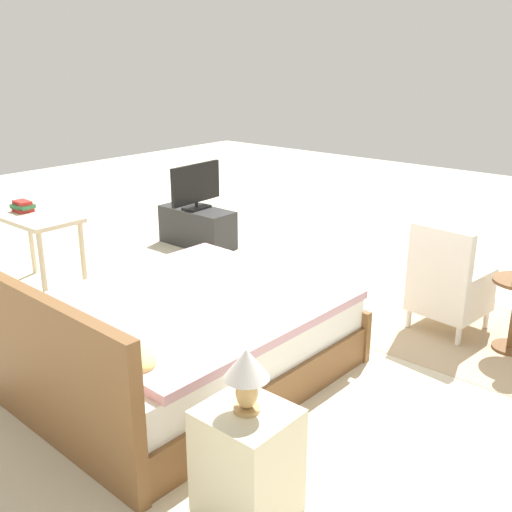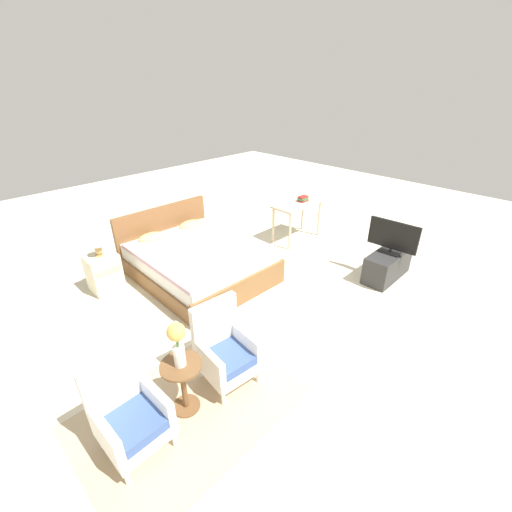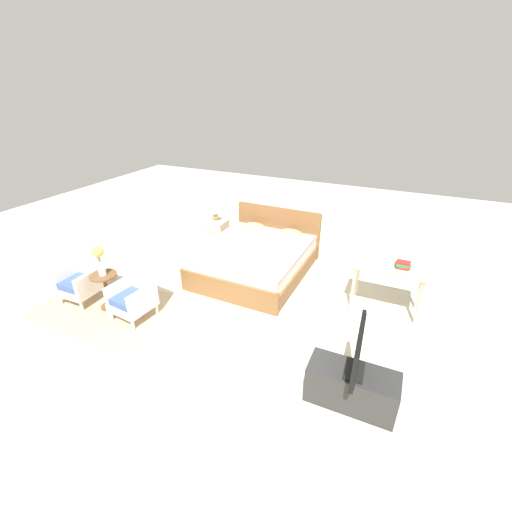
{
  "view_description": "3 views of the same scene",
  "coord_description": "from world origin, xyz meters",
  "px_view_note": "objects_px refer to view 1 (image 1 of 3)",
  "views": [
    {
      "loc": [
        -3.08,
        3.65,
        2.22
      ],
      "look_at": [
        0.1,
        -0.04,
        0.56
      ],
      "focal_mm": 42.0,
      "sensor_mm": 36.0,
      "label": 1
    },
    {
      "loc": [
        -3.02,
        -3.03,
        2.99
      ],
      "look_at": [
        0.2,
        0.13,
        0.6
      ],
      "focal_mm": 24.0,
      "sensor_mm": 36.0,
      "label": 2
    },
    {
      "loc": [
        2.15,
        -4.01,
        3.18
      ],
      "look_at": [
        0.17,
        0.33,
        0.77
      ],
      "focal_mm": 24.0,
      "sensor_mm": 36.0,
      "label": 3
    }
  ],
  "objects_px": {
    "armchair_by_window_right": "(447,288)",
    "table_lamp": "(247,371)",
    "book_stack": "(23,206)",
    "tv_stand": "(197,227)",
    "bed": "(178,340)",
    "nightstand": "(247,462)",
    "tv_flatscreen": "(196,186)",
    "vanity_desk": "(33,226)"
  },
  "relations": [
    {
      "from": "armchair_by_window_right",
      "to": "vanity_desk",
      "type": "bearing_deg",
      "value": 26.93
    },
    {
      "from": "table_lamp",
      "to": "bed",
      "type": "bearing_deg",
      "value": -28.3
    },
    {
      "from": "tv_flatscreen",
      "to": "table_lamp",
      "type": "bearing_deg",
      "value": 139.28
    },
    {
      "from": "table_lamp",
      "to": "tv_flatscreen",
      "type": "relative_size",
      "value": 0.42
    },
    {
      "from": "tv_flatscreen",
      "to": "nightstand",
      "type": "bearing_deg",
      "value": 139.28
    },
    {
      "from": "table_lamp",
      "to": "tv_flatscreen",
      "type": "bearing_deg",
      "value": -40.72
    },
    {
      "from": "table_lamp",
      "to": "tv_stand",
      "type": "relative_size",
      "value": 0.34
    },
    {
      "from": "nightstand",
      "to": "table_lamp",
      "type": "xyz_separation_m",
      "value": [
        -0.0,
        0.0,
        0.51
      ]
    },
    {
      "from": "tv_stand",
      "to": "vanity_desk",
      "type": "relative_size",
      "value": 0.92
    },
    {
      "from": "vanity_desk",
      "to": "book_stack",
      "type": "bearing_deg",
      "value": -0.57
    },
    {
      "from": "vanity_desk",
      "to": "tv_flatscreen",
      "type": "bearing_deg",
      "value": -93.93
    },
    {
      "from": "armchair_by_window_right",
      "to": "nightstand",
      "type": "height_order",
      "value": "armchair_by_window_right"
    },
    {
      "from": "bed",
      "to": "book_stack",
      "type": "distance_m",
      "value": 2.52
    },
    {
      "from": "tv_flatscreen",
      "to": "vanity_desk",
      "type": "distance_m",
      "value": 2.02
    },
    {
      "from": "table_lamp",
      "to": "tv_stand",
      "type": "height_order",
      "value": "table_lamp"
    },
    {
      "from": "tv_stand",
      "to": "vanity_desk",
      "type": "distance_m",
      "value": 2.07
    },
    {
      "from": "armchair_by_window_right",
      "to": "tv_flatscreen",
      "type": "bearing_deg",
      "value": -4.97
    },
    {
      "from": "tv_stand",
      "to": "tv_flatscreen",
      "type": "height_order",
      "value": "tv_flatscreen"
    },
    {
      "from": "nightstand",
      "to": "tv_flatscreen",
      "type": "height_order",
      "value": "tv_flatscreen"
    },
    {
      "from": "bed",
      "to": "book_stack",
      "type": "relative_size",
      "value": 10.02
    },
    {
      "from": "armchair_by_window_right",
      "to": "book_stack",
      "type": "height_order",
      "value": "armchair_by_window_right"
    },
    {
      "from": "nightstand",
      "to": "vanity_desk",
      "type": "bearing_deg",
      "value": -14.62
    },
    {
      "from": "bed",
      "to": "armchair_by_window_right",
      "type": "distance_m",
      "value": 2.27
    },
    {
      "from": "armchair_by_window_right",
      "to": "vanity_desk",
      "type": "height_order",
      "value": "armchair_by_window_right"
    },
    {
      "from": "book_stack",
      "to": "armchair_by_window_right",
      "type": "bearing_deg",
      "value": -154.12
    },
    {
      "from": "bed",
      "to": "book_stack",
      "type": "height_order",
      "value": "bed"
    },
    {
      "from": "armchair_by_window_right",
      "to": "book_stack",
      "type": "distance_m",
      "value": 3.99
    },
    {
      "from": "table_lamp",
      "to": "tv_stand",
      "type": "xyz_separation_m",
      "value": [
        3.42,
        -2.95,
        -0.58
      ]
    },
    {
      "from": "armchair_by_window_right",
      "to": "table_lamp",
      "type": "xyz_separation_m",
      "value": [
        -0.15,
        2.66,
        0.43
      ]
    },
    {
      "from": "tv_flatscreen",
      "to": "book_stack",
      "type": "xyz_separation_m",
      "value": [
        0.3,
        2.01,
        0.08
      ]
    },
    {
      "from": "nightstand",
      "to": "tv_stand",
      "type": "bearing_deg",
      "value": -40.74
    },
    {
      "from": "bed",
      "to": "tv_stand",
      "type": "height_order",
      "value": "bed"
    },
    {
      "from": "bed",
      "to": "tv_flatscreen",
      "type": "distance_m",
      "value": 3.16
    },
    {
      "from": "armchair_by_window_right",
      "to": "nightstand",
      "type": "distance_m",
      "value": 2.67
    },
    {
      "from": "tv_stand",
      "to": "tv_flatscreen",
      "type": "bearing_deg",
      "value": 3.37
    },
    {
      "from": "armchair_by_window_right",
      "to": "table_lamp",
      "type": "height_order",
      "value": "armchair_by_window_right"
    },
    {
      "from": "bed",
      "to": "table_lamp",
      "type": "bearing_deg",
      "value": 151.7
    },
    {
      "from": "tv_stand",
      "to": "tv_flatscreen",
      "type": "distance_m",
      "value": 0.51
    },
    {
      "from": "vanity_desk",
      "to": "table_lamp",
      "type": "bearing_deg",
      "value": 165.37
    },
    {
      "from": "bed",
      "to": "nightstand",
      "type": "bearing_deg",
      "value": 151.73
    },
    {
      "from": "nightstand",
      "to": "tv_stand",
      "type": "distance_m",
      "value": 4.51
    },
    {
      "from": "nightstand",
      "to": "vanity_desk",
      "type": "xyz_separation_m",
      "value": [
        3.56,
        -0.93,
        0.35
      ]
    }
  ]
}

